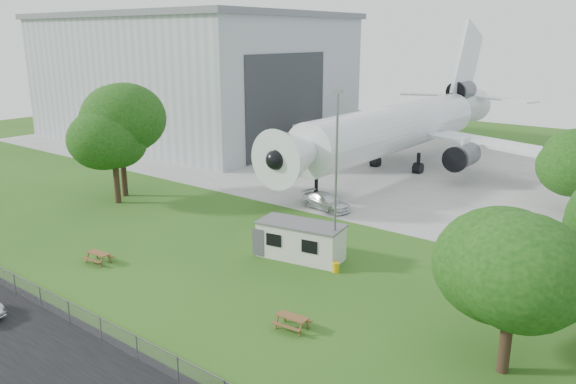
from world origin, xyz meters
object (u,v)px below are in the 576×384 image
Objects in this scene: airliner at (402,125)px; picnic_east at (292,329)px; hangar at (192,76)px; picnic_west at (99,263)px; site_cabin at (301,241)px.

airliner is 40.84m from picnic_east.
hangar is 0.90× the size of airliner.
hangar is at bearing 136.85° from picnic_east.
picnic_east is at bearing -38.03° from hangar.
hangar is 36.21m from airliner.
airliner is 39.83m from picnic_west.
picnic_east is (49.14, -38.44, -9.41)m from hangar.
hangar is 63.10m from picnic_east.
hangar is at bearing 179.78° from airliner.
hangar is 6.20× the size of site_cabin.
picnic_west and picnic_east have the same top height.
site_cabin is at bearing 118.88° from picnic_east.
site_cabin is at bearing -34.62° from hangar.
hangar reaches higher than picnic_west.
airliner reaches higher than picnic_east.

